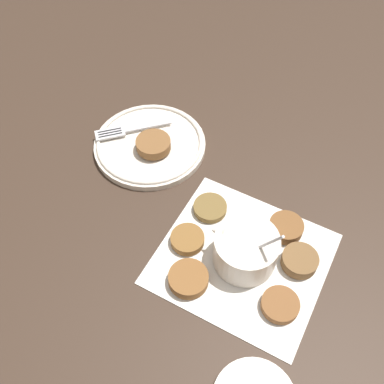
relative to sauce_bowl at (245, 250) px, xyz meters
name	(u,v)px	position (x,y,z in m)	size (l,w,h in m)	color
ground_plane	(258,249)	(-0.02, -0.03, -0.03)	(4.00, 4.00, 0.00)	#38281E
napkin	(242,258)	(0.00, 0.00, -0.03)	(0.31, 0.29, 0.00)	silver
sauce_bowl	(245,250)	(0.00, 0.00, 0.00)	(0.12, 0.11, 0.13)	silver
fritter_0	(188,279)	(0.07, 0.08, -0.02)	(0.07, 0.07, 0.02)	brown
fritter_1	(187,239)	(0.11, 0.01, -0.02)	(0.06, 0.06, 0.02)	brown
fritter_2	(300,260)	(-0.09, -0.03, -0.02)	(0.06, 0.06, 0.02)	brown
fritter_3	(210,208)	(0.10, -0.07, -0.02)	(0.06, 0.06, 0.01)	brown
fritter_4	(280,305)	(-0.09, 0.06, -0.02)	(0.06, 0.06, 0.02)	brown
fritter_5	(286,228)	(-0.05, -0.09, -0.02)	(0.06, 0.06, 0.02)	brown
serving_plate	(150,144)	(0.28, -0.17, -0.02)	(0.24, 0.24, 0.02)	silver
fritter_on_plate	(153,144)	(0.26, -0.16, 0.00)	(0.07, 0.07, 0.02)	brown
fork	(125,130)	(0.34, -0.18, -0.01)	(0.14, 0.12, 0.00)	silver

